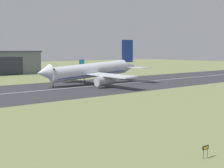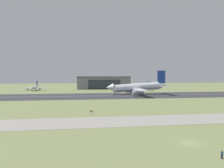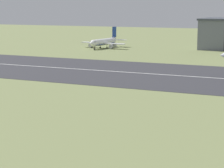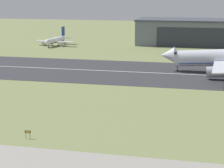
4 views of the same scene
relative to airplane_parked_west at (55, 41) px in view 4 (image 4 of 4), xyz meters
name	(u,v)px [view 4 (image 4 of 4)]	position (x,y,z in m)	size (l,w,h in m)	color
ground_plane	(139,118)	(71.15, -129.99, -2.94)	(688.13, 688.13, 0.00)	#7A8451
runway_strip	(167,73)	(71.15, -69.80, -2.91)	(448.13, 50.18, 0.06)	#333338
runway_centreline	(167,73)	(71.15, -69.80, -2.87)	(403.32, 0.70, 0.01)	silver
hangar_building	(192,32)	(74.81, 23.70, 4.40)	(62.30, 30.73, 14.63)	slate
airplane_parked_west	(55,41)	(0.00, 0.00, 0.00)	(23.95, 25.06, 10.07)	white
runway_sign	(28,133)	(50.77, -150.67, -1.62)	(1.31, 0.13, 1.77)	#4C4C51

